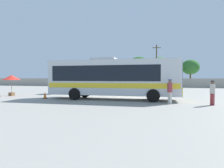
% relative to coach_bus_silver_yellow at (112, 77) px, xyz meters
% --- Properties ---
extents(ground_plane, '(300.00, 300.00, 0.00)m').
position_rel_coach_bus_silver_yellow_xyz_m(ground_plane, '(0.97, 11.00, -1.97)').
color(ground_plane, gray).
extents(perimeter_wall, '(80.00, 0.30, 1.80)m').
position_rel_coach_bus_silver_yellow_xyz_m(perimeter_wall, '(0.97, 23.54, -1.07)').
color(perimeter_wall, '#9E998C').
rests_on(perimeter_wall, ground_plane).
extents(coach_bus_silver_yellow, '(11.44, 2.92, 3.69)m').
position_rel_coach_bus_silver_yellow_xyz_m(coach_bus_silver_yellow, '(0.00, 0.00, 0.00)').
color(coach_bus_silver_yellow, silver).
rests_on(coach_bus_silver_yellow, ground_plane).
extents(attendant_by_bus_door, '(0.51, 0.51, 1.81)m').
position_rel_coach_bus_silver_yellow_xyz_m(attendant_by_bus_door, '(4.89, -1.87, -0.94)').
color(attendant_by_bus_door, silver).
rests_on(attendant_by_bus_door, ground_plane).
extents(passenger_waiting_on_apron, '(0.49, 0.49, 1.73)m').
position_rel_coach_bus_silver_yellow_xyz_m(passenger_waiting_on_apron, '(7.74, -1.80, -0.98)').
color(passenger_waiting_on_apron, '#99383D').
rests_on(passenger_waiting_on_apron, ground_plane).
extents(vendor_umbrella_near_gate_green, '(2.02, 2.02, 2.33)m').
position_rel_coach_bus_silver_yellow_xyz_m(vendor_umbrella_near_gate_green, '(-7.43, 4.51, 0.02)').
color(vendor_umbrella_near_gate_green, gray).
rests_on(vendor_umbrella_near_gate_green, ground_plane).
extents(vendor_umbrella_secondary_red, '(1.87, 1.87, 2.21)m').
position_rel_coach_bus_silver_yellow_xyz_m(vendor_umbrella_secondary_red, '(-11.23, 0.62, -0.08)').
color(vendor_umbrella_secondary_red, gray).
rests_on(vendor_umbrella_secondary_red, ground_plane).
extents(parked_car_leftmost_silver, '(4.55, 2.13, 1.40)m').
position_rel_coach_bus_silver_yellow_xyz_m(parked_car_leftmost_silver, '(-12.54, 19.44, -1.21)').
color(parked_car_leftmost_silver, '#B7BABF').
rests_on(parked_car_leftmost_silver, ground_plane).
extents(parked_car_second_black, '(4.44, 2.26, 1.41)m').
position_rel_coach_bus_silver_yellow_xyz_m(parked_car_second_black, '(-6.20, 19.42, -1.21)').
color(parked_car_second_black, black).
rests_on(parked_car_second_black, ground_plane).
extents(parked_car_third_dark_blue, '(4.25, 2.07, 1.46)m').
position_rel_coach_bus_silver_yellow_xyz_m(parked_car_third_dark_blue, '(-0.89, 18.97, -1.19)').
color(parked_car_third_dark_blue, navy).
rests_on(parked_car_third_dark_blue, ground_plane).
extents(utility_pole_near, '(1.78, 0.54, 8.96)m').
position_rel_coach_bus_silver_yellow_xyz_m(utility_pole_near, '(3.33, 25.53, 2.70)').
color(utility_pole_near, '#4C3823').
rests_on(utility_pole_near, ground_plane).
extents(roadside_tree_left, '(3.42, 3.42, 4.99)m').
position_rel_coach_bus_silver_yellow_xyz_m(roadside_tree_left, '(-11.68, 25.76, 1.55)').
color(roadside_tree_left, brown).
rests_on(roadside_tree_left, ground_plane).
extents(roadside_tree_midleft, '(5.84, 5.84, 6.93)m').
position_rel_coach_bus_silver_yellow_xyz_m(roadside_tree_midleft, '(-0.85, 29.36, 2.48)').
color(roadside_tree_midleft, brown).
rests_on(roadside_tree_midleft, ground_plane).
extents(roadside_tree_midright, '(5.44, 5.44, 6.52)m').
position_rel_coach_bus_silver_yellow_xyz_m(roadside_tree_midright, '(3.98, 27.32, 2.23)').
color(roadside_tree_midright, brown).
rests_on(roadside_tree_midright, ground_plane).
extents(roadside_tree_right, '(3.62, 3.62, 5.70)m').
position_rel_coach_bus_silver_yellow_xyz_m(roadside_tree_right, '(10.24, 26.11, 2.18)').
color(roadside_tree_right, brown).
rests_on(roadside_tree_right, ground_plane).
extents(traffic_cone_on_apron, '(0.36, 0.36, 0.64)m').
position_rel_coach_bus_silver_yellow_xyz_m(traffic_cone_on_apron, '(-6.09, -1.00, -1.66)').
color(traffic_cone_on_apron, black).
rests_on(traffic_cone_on_apron, ground_plane).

